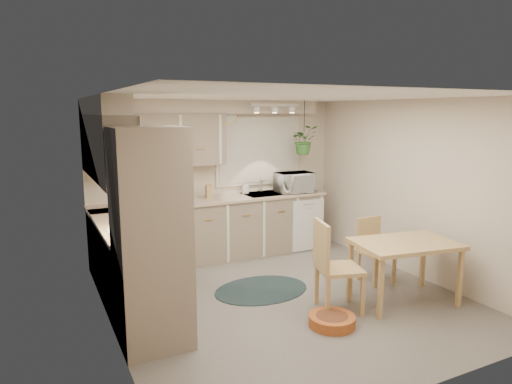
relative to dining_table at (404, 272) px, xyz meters
The scene contains 35 objects.
floor 1.45m from the dining_table, 150.08° to the left, with size 4.20×4.20×0.00m, color slate.
ceiling 2.47m from the dining_table, 150.08° to the left, with size 4.20×4.20×0.00m, color white.
wall_back 3.17m from the dining_table, 113.51° to the left, with size 4.00×0.04×2.40m, color beige.
wall_front 2.03m from the dining_table, 131.07° to the right, with size 4.00×0.04×2.40m, color beige.
wall_left 3.40m from the dining_table, 167.71° to the left, with size 0.04×4.20×2.40m, color beige.
wall_right 1.34m from the dining_table, 41.93° to the left, with size 0.04×4.20×2.40m, color beige.
base_cab_left 3.32m from the dining_table, 151.63° to the left, with size 0.60×1.85×0.90m, color gray.
base_cab_back 2.88m from the dining_table, 119.56° to the left, with size 3.60×0.60×0.90m, color gray.
counter_left 3.35m from the dining_table, 151.55° to the left, with size 0.64×1.89×0.04m, color beige.
counter_back 2.92m from the dining_table, 119.66° to the left, with size 3.64×0.64×0.04m, color beige.
oven_stack 2.99m from the dining_table, behind, with size 0.65×0.65×2.10m, color gray.
wall_oven_face 2.68m from the dining_table, behind, with size 0.02×0.56×0.58m, color silver.
upper_cab_left 3.78m from the dining_table, 150.80° to the left, with size 0.35×2.00×0.75m, color gray.
upper_cab_back 3.73m from the dining_table, 130.19° to the left, with size 2.00×0.35×0.75m, color gray.
soffit_left 4.01m from the dining_table, 151.00° to the left, with size 0.30×2.00×0.20m, color beige.
soffit_back 3.58m from the dining_table, 118.15° to the left, with size 3.60×0.30×0.20m, color beige.
cooktop 3.12m from the dining_table, 160.94° to the left, with size 0.52×0.58×0.02m, color silver.
range_hood 3.25m from the dining_table, 161.06° to the left, with size 0.40×0.60×0.14m, color silver.
window_blinds 3.08m from the dining_table, 100.61° to the left, with size 1.40×0.02×1.00m, color white.
window_frame 3.09m from the dining_table, 100.57° to the left, with size 1.50×0.02×1.10m, color beige.
sink 2.61m from the dining_table, 101.72° to the left, with size 0.70×0.48×0.10m, color #B5B8BD.
dishwasher_front 2.19m from the dining_table, 87.88° to the left, with size 0.58×0.01×0.83m, color silver.
track_light_bar 3.03m from the dining_table, 102.98° to the left, with size 0.80×0.04×0.04m, color silver.
wall_clock 3.48m from the dining_table, 111.09° to the left, with size 0.30×0.30×0.03m, color #EBB553.
dining_table is the anchor object (origin of this frame).
chair_left 0.86m from the dining_table, behind, with size 0.49×0.49×1.04m, color tan.
chair_back 0.65m from the dining_table, 76.99° to the left, with size 0.40×0.40×0.85m, color tan.
braided_rug 1.75m from the dining_table, 142.20° to the left, with size 1.23×0.92×0.01m, color black.
pet_bed 1.18m from the dining_table, behind, with size 0.49×0.49×0.11m, color #B25B23.
microwave 2.52m from the dining_table, 91.47° to the left, with size 0.59×0.32×0.40m, color silver.
soap_bottle 2.85m from the dining_table, 107.26° to the left, with size 0.09×0.21×0.10m, color silver.
hanging_plant 2.76m from the dining_table, 87.56° to the left, with size 0.42×0.46×0.36m, color #336B2B.
coffee_maker 3.46m from the dining_table, 132.34° to the left, with size 0.19×0.23×0.34m, color black.
toaster 3.31m from the dining_table, 128.97° to the left, with size 0.30×0.17×0.18m, color #B5B8BD.
knife_block 3.02m from the dining_table, 120.02° to the left, with size 0.09×0.09×0.21m, color tan.
Camera 1 is at (-2.64, -4.52, 2.24)m, focal length 32.00 mm.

